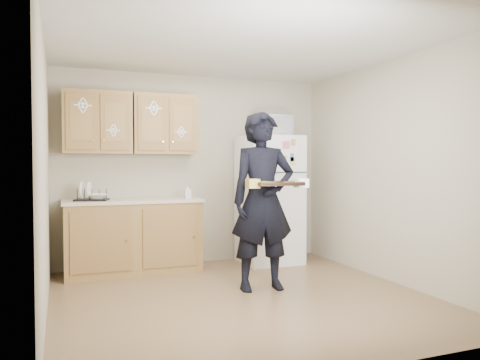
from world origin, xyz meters
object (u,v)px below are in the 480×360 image
at_px(person, 263,201).
at_px(microwave, 272,126).
at_px(dish_rack, 92,194).
at_px(baking_tray, 277,184).
at_px(refrigerator, 269,199).

distance_m(person, microwave, 1.61).
xyz_separation_m(microwave, dish_rack, (-2.30, 0.04, -0.86)).
bearing_deg(person, baking_tray, -81.26).
relative_size(person, dish_rack, 5.10).
bearing_deg(microwave, dish_rack, 175.97).
distance_m(baking_tray, dish_rack, 2.26).
relative_size(person, microwave, 3.81).
bearing_deg(refrigerator, person, -117.50).
xyz_separation_m(refrigerator, microwave, (0.02, -0.05, 0.99)).
relative_size(refrigerator, dish_rack, 4.63).
height_order(refrigerator, person, person).
bearing_deg(dish_rack, refrigerator, 0.18).
bearing_deg(baking_tray, dish_rack, 142.26).
xyz_separation_m(refrigerator, baking_tray, (-0.61, -1.52, 0.28)).
bearing_deg(dish_rack, microwave, -1.07).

